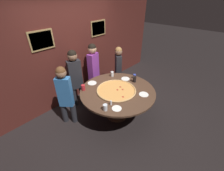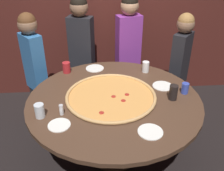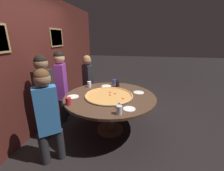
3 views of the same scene
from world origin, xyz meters
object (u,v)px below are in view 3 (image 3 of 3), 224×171
object	(u,v)px
white_plate_beside_cup	(139,92)
diner_far_right	(62,82)
condiment_shaker	(119,105)
white_plate_far_back	(129,109)
drink_cup_beside_pizza	(68,101)
dining_table	(110,102)
diner_side_left	(47,113)
drink_cup_near_left	(118,83)
drink_cup_far_right	(114,82)
diner_centre_back	(45,93)
drink_cup_front_edge	(89,84)
white_plate_right_side	(73,97)
drink_cup_far_left	(119,110)
giant_pizza	(109,95)
white_plate_near_front	(106,86)
diner_side_right	(88,79)

from	to	relation	value
white_plate_beside_cup	diner_far_right	xyz separation A→B (m)	(0.03, 1.61, 0.11)
condiment_shaker	white_plate_far_back	bearing A→B (deg)	-92.38
drink_cup_beside_pizza	condiment_shaker	distance (m)	0.81
dining_table	diner_side_left	world-z (taller)	diner_side_left
drink_cup_near_left	condiment_shaker	xyz separation A→B (m)	(-1.03, -0.17, -0.03)
drink_cup_far_right	diner_far_right	world-z (taller)	diner_far_right
dining_table	drink_cup_far_right	xyz separation A→B (m)	(0.70, 0.04, 0.18)
diner_side_left	diner_centre_back	xyz separation A→B (m)	(0.54, 0.38, 0.06)
white_plate_far_back	drink_cup_front_edge	bearing A→B (deg)	45.90
white_plate_far_back	diner_far_right	world-z (taller)	diner_far_right
drink_cup_front_edge	drink_cup_far_right	distance (m)	0.57
drink_cup_front_edge	diner_far_right	size ratio (longest dim) A/B	0.08
drink_cup_near_left	diner_side_left	distance (m)	1.63
condiment_shaker	diner_far_right	bearing A→B (deg)	60.55
white_plate_right_side	white_plate_far_back	distance (m)	1.08
diner_far_right	drink_cup_beside_pizza	bearing A→B (deg)	19.70
drink_cup_far_left	drink_cup_far_right	distance (m)	1.39
white_plate_right_side	white_plate_far_back	xyz separation A→B (m)	(-0.30, -1.03, 0.00)
dining_table	giant_pizza	bearing A→B (deg)	155.26
white_plate_near_front	diner_side_left	size ratio (longest dim) A/B	0.15
drink_cup_far_right	condiment_shaker	size ratio (longest dim) A/B	1.11
drink_cup_far_left	diner_centre_back	distance (m)	1.36
giant_pizza	drink_cup_front_edge	world-z (taller)	drink_cup_front_edge
diner_centre_back	condiment_shaker	bearing A→B (deg)	101.91
drink_cup_near_left	white_plate_near_front	distance (m)	0.26
giant_pizza	white_plate_far_back	world-z (taller)	giant_pizza
drink_cup_front_edge	diner_far_right	distance (m)	0.58
drink_cup_front_edge	diner_centre_back	distance (m)	0.93
dining_table	drink_cup_near_left	size ratio (longest dim) A/B	11.24
drink_cup_far_left	drink_cup_front_edge	size ratio (longest dim) A/B	1.00
giant_pizza	condiment_shaker	distance (m)	0.51
drink_cup_beside_pizza	white_plate_far_back	xyz separation A→B (m)	(0.02, -0.96, -0.06)
drink_cup_far_left	white_plate_near_front	world-z (taller)	drink_cup_far_left
drink_cup_near_left	diner_side_right	xyz separation A→B (m)	(0.32, 0.78, -0.04)
white_plate_far_back	white_plate_beside_cup	bearing A→B (deg)	-10.52
drink_cup_front_edge	white_plate_right_side	distance (m)	0.60
drink_cup_near_left	diner_side_left	size ratio (longest dim) A/B	0.11
drink_cup_near_left	drink_cup_front_edge	distance (m)	0.61
drink_cup_beside_pizza	diner_side_right	xyz separation A→B (m)	(1.37, 0.14, -0.03)
white_plate_right_side	white_plate_beside_cup	size ratio (longest dim) A/B	1.05
drink_cup_front_edge	white_plate_near_front	xyz separation A→B (m)	(0.12, -0.34, -0.06)
drink_cup_far_right	diner_side_right	world-z (taller)	diner_side_right
giant_pizza	white_plate_beside_cup	world-z (taller)	giant_pizza
condiment_shaker	white_plate_right_side	bearing A→B (deg)	71.43
giant_pizza	white_plate_near_front	xyz separation A→B (m)	(0.55, 0.17, -0.01)
white_plate_far_back	white_plate_near_front	bearing A→B (deg)	29.57
dining_table	diner_side_right	xyz separation A→B (m)	(0.87, 0.71, 0.15)
white_plate_far_back	condiment_shaker	distance (m)	0.16
drink_cup_far_left	drink_cup_beside_pizza	distance (m)	0.84
drink_cup_far_left	diner_far_right	xyz separation A→B (m)	(0.93, 1.35, 0.05)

